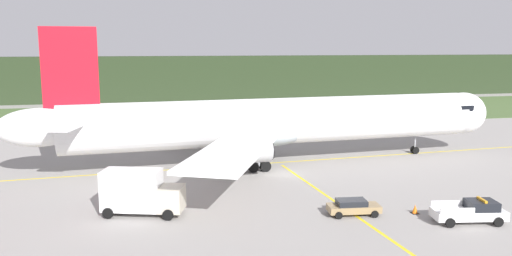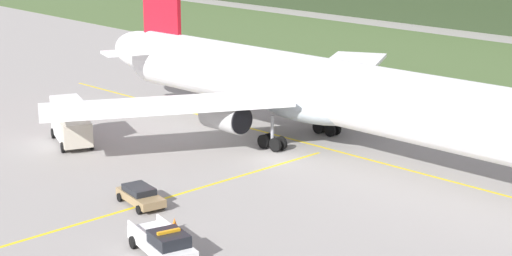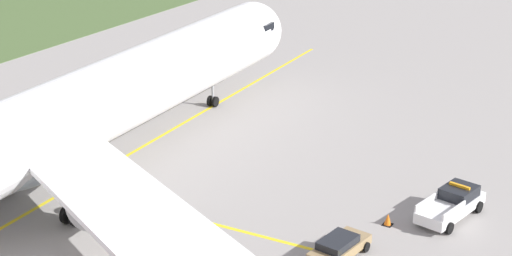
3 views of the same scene
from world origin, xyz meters
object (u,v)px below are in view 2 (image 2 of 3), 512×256
(airliner, at_px, (326,92))
(staff_car, at_px, (140,195))
(ops_pickup_truck, at_px, (163,243))
(apron_cone, at_px, (175,224))
(catering_truck, at_px, (70,122))

(airliner, bearing_deg, staff_car, -85.31)
(ops_pickup_truck, bearing_deg, airliner, 112.99)
(apron_cone, bearing_deg, ops_pickup_truck, -43.55)
(airliner, xyz_separation_m, ops_pickup_truck, (9.93, -23.41, -4.00))
(staff_car, bearing_deg, ops_pickup_truck, -24.53)
(airliner, height_order, ops_pickup_truck, airliner)
(ops_pickup_truck, height_order, apron_cone, ops_pickup_truck)
(catering_truck, height_order, apron_cone, catering_truck)
(staff_car, bearing_deg, catering_truck, 166.93)
(airliner, xyz_separation_m, apron_cone, (6.79, -20.43, -4.54))
(catering_truck, height_order, staff_car, catering_truck)
(catering_truck, bearing_deg, ops_pickup_truck, -16.99)
(ops_pickup_truck, bearing_deg, apron_cone, 136.45)
(airliner, distance_m, apron_cone, 22.00)
(catering_truck, distance_m, staff_car, 17.60)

